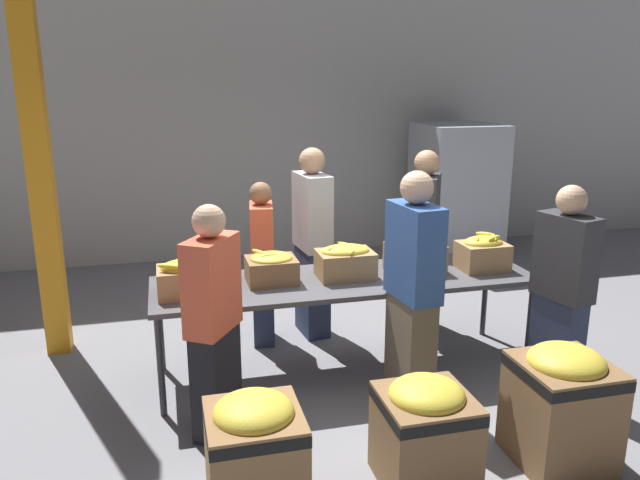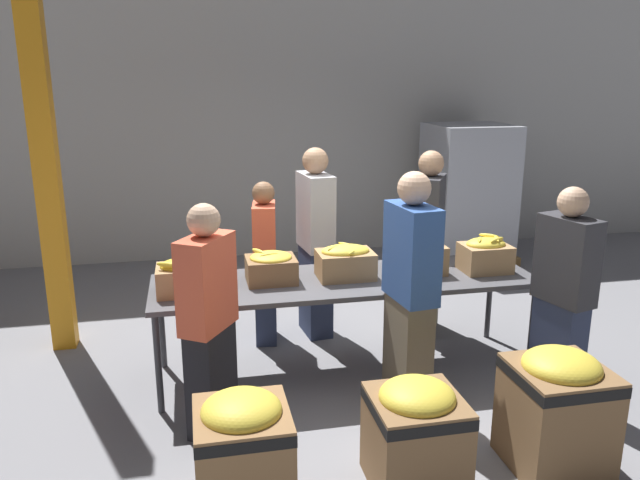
{
  "view_description": "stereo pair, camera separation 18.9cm",
  "coord_description": "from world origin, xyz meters",
  "px_view_note": "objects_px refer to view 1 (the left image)",
  "views": [
    {
      "loc": [
        -1.38,
        -4.63,
        2.44
      ],
      "look_at": [
        -0.19,
        0.08,
        1.13
      ],
      "focal_mm": 35.0,
      "sensor_mm": 36.0,
      "label": 1
    },
    {
      "loc": [
        -1.2,
        -4.68,
        2.44
      ],
      "look_at": [
        -0.19,
        0.08,
        1.13
      ],
      "focal_mm": 35.0,
      "sensor_mm": 36.0,
      "label": 2
    }
  ],
  "objects_px": {
    "banana_box_4": "(483,252)",
    "pallet_stack_0": "(456,193)",
    "volunteer_0": "(262,264)",
    "banana_box_1": "(271,267)",
    "donation_bin_2": "(562,402)",
    "volunteer_4": "(562,293)",
    "sorting_table": "(345,284)",
    "banana_box_3": "(415,255)",
    "banana_box_2": "(345,261)",
    "donation_bin_0": "(255,451)",
    "volunteer_2": "(423,243)",
    "donation_bin_1": "(425,429)",
    "volunteer_1": "(214,325)",
    "volunteer_5": "(312,244)",
    "volunteer_3": "(413,292)",
    "banana_box_0": "(184,277)",
    "support_pillar": "(35,127)"
  },
  "relations": [
    {
      "from": "banana_box_4",
      "to": "pallet_stack_0",
      "type": "xyz_separation_m",
      "value": [
        1.17,
        2.89,
        -0.07
      ]
    },
    {
      "from": "banana_box_4",
      "to": "volunteer_0",
      "type": "distance_m",
      "value": 1.95
    },
    {
      "from": "banana_box_1",
      "to": "donation_bin_2",
      "type": "bearing_deg",
      "value": -45.88
    },
    {
      "from": "volunteer_4",
      "to": "banana_box_4",
      "type": "bearing_deg",
      "value": 5.51
    },
    {
      "from": "banana_box_1",
      "to": "pallet_stack_0",
      "type": "xyz_separation_m",
      "value": [
        2.98,
        2.79,
        -0.05
      ]
    },
    {
      "from": "sorting_table",
      "to": "banana_box_3",
      "type": "height_order",
      "value": "banana_box_3"
    },
    {
      "from": "banana_box_2",
      "to": "banana_box_3",
      "type": "relative_size",
      "value": 0.98
    },
    {
      "from": "banana_box_4",
      "to": "banana_box_3",
      "type": "bearing_deg",
      "value": 173.55
    },
    {
      "from": "banana_box_3",
      "to": "donation_bin_0",
      "type": "height_order",
      "value": "banana_box_3"
    },
    {
      "from": "volunteer_4",
      "to": "donation_bin_0",
      "type": "bearing_deg",
      "value": 92.42
    },
    {
      "from": "banana_box_3",
      "to": "pallet_stack_0",
      "type": "bearing_deg",
      "value": 57.99
    },
    {
      "from": "volunteer_2",
      "to": "volunteer_4",
      "type": "distance_m",
      "value": 1.52
    },
    {
      "from": "banana_box_4",
      "to": "donation_bin_1",
      "type": "relative_size",
      "value": 0.57
    },
    {
      "from": "banana_box_1",
      "to": "pallet_stack_0",
      "type": "relative_size",
      "value": 0.22
    },
    {
      "from": "sorting_table",
      "to": "donation_bin_0",
      "type": "height_order",
      "value": "sorting_table"
    },
    {
      "from": "banana_box_2",
      "to": "volunteer_4",
      "type": "xyz_separation_m",
      "value": [
        1.48,
        -0.8,
        -0.13
      ]
    },
    {
      "from": "banana_box_1",
      "to": "donation_bin_0",
      "type": "xyz_separation_m",
      "value": [
        -0.39,
        -1.62,
        -0.56
      ]
    },
    {
      "from": "volunteer_1",
      "to": "volunteer_5",
      "type": "xyz_separation_m",
      "value": [
        1.05,
        1.54,
        0.08
      ]
    },
    {
      "from": "sorting_table",
      "to": "volunteer_4",
      "type": "xyz_separation_m",
      "value": [
        1.48,
        -0.77,
        0.05
      ]
    },
    {
      "from": "banana_box_2",
      "to": "volunteer_3",
      "type": "bearing_deg",
      "value": -63.93
    },
    {
      "from": "banana_box_0",
      "to": "volunteer_2",
      "type": "bearing_deg",
      "value": 18.1
    },
    {
      "from": "support_pillar",
      "to": "volunteer_0",
      "type": "bearing_deg",
      "value": -7.89
    },
    {
      "from": "volunteer_0",
      "to": "donation_bin_1",
      "type": "xyz_separation_m",
      "value": [
        0.61,
        -2.32,
        -0.38
      ]
    },
    {
      "from": "sorting_table",
      "to": "banana_box_1",
      "type": "relative_size",
      "value": 7.9
    },
    {
      "from": "support_pillar",
      "to": "volunteer_1",
      "type": "bearing_deg",
      "value": -53.44
    },
    {
      "from": "sorting_table",
      "to": "volunteer_1",
      "type": "relative_size",
      "value": 1.91
    },
    {
      "from": "banana_box_1",
      "to": "donation_bin_2",
      "type": "height_order",
      "value": "banana_box_1"
    },
    {
      "from": "volunteer_1",
      "to": "donation_bin_1",
      "type": "height_order",
      "value": "volunteer_1"
    },
    {
      "from": "volunteer_0",
      "to": "volunteer_2",
      "type": "relative_size",
      "value": 0.86
    },
    {
      "from": "banana_box_1",
      "to": "donation_bin_1",
      "type": "distance_m",
      "value": 1.84
    },
    {
      "from": "volunteer_1",
      "to": "volunteer_4",
      "type": "xyz_separation_m",
      "value": [
        2.61,
        -0.06,
        0.01
      ]
    },
    {
      "from": "banana_box_4",
      "to": "volunteer_2",
      "type": "relative_size",
      "value": 0.23
    },
    {
      "from": "volunteer_5",
      "to": "volunteer_2",
      "type": "bearing_deg",
      "value": 74.86
    },
    {
      "from": "volunteer_0",
      "to": "volunteer_5",
      "type": "xyz_separation_m",
      "value": [
        0.49,
        0.08,
        0.14
      ]
    },
    {
      "from": "support_pillar",
      "to": "pallet_stack_0",
      "type": "bearing_deg",
      "value": 21.05
    },
    {
      "from": "volunteer_0",
      "to": "support_pillar",
      "type": "relative_size",
      "value": 0.38
    },
    {
      "from": "donation_bin_2",
      "to": "support_pillar",
      "type": "relative_size",
      "value": 0.2
    },
    {
      "from": "sorting_table",
      "to": "volunteer_2",
      "type": "distance_m",
      "value": 1.18
    },
    {
      "from": "banana_box_4",
      "to": "banana_box_0",
      "type": "bearing_deg",
      "value": -179.41
    },
    {
      "from": "banana_box_1",
      "to": "volunteer_1",
      "type": "height_order",
      "value": "volunteer_1"
    },
    {
      "from": "banana_box_2",
      "to": "volunteer_1",
      "type": "relative_size",
      "value": 0.28
    },
    {
      "from": "donation_bin_1",
      "to": "volunteer_0",
      "type": "bearing_deg",
      "value": 104.68
    },
    {
      "from": "banana_box_1",
      "to": "volunteer_5",
      "type": "xyz_separation_m",
      "value": [
        0.52,
        0.78,
        -0.05
      ]
    },
    {
      "from": "banana_box_1",
      "to": "banana_box_0",
      "type": "bearing_deg",
      "value": -169.7
    },
    {
      "from": "volunteer_5",
      "to": "donation_bin_1",
      "type": "relative_size",
      "value": 2.59
    },
    {
      "from": "volunteer_1",
      "to": "volunteer_2",
      "type": "xyz_separation_m",
      "value": [
        2.1,
        1.37,
        0.06
      ]
    },
    {
      "from": "volunteer_3",
      "to": "support_pillar",
      "type": "distance_m",
      "value": 3.37
    },
    {
      "from": "donation_bin_2",
      "to": "volunteer_5",
      "type": "bearing_deg",
      "value": 113.7
    },
    {
      "from": "volunteer_3",
      "to": "donation_bin_0",
      "type": "distance_m",
      "value": 1.69
    },
    {
      "from": "banana_box_0",
      "to": "volunteer_3",
      "type": "height_order",
      "value": "volunteer_3"
    }
  ]
}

